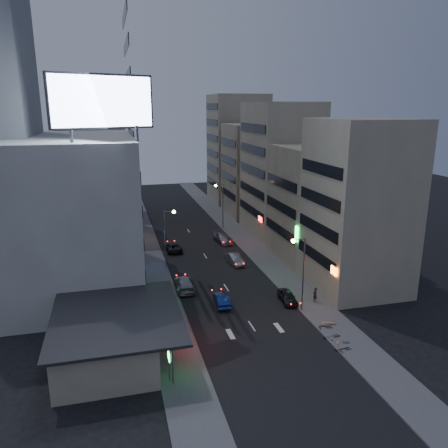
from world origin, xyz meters
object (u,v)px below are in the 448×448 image
object	(u,v)px
parked_car_right_near	(287,297)
road_car_blue	(222,299)
parked_car_left	(173,247)
parked_car_right_mid	(235,259)
parked_car_right_far	(223,238)
road_car_silver	(184,283)
scooter_blue	(337,328)
person	(315,295)
scooter_black_b	(332,320)
scooter_silver_b	(336,317)
scooter_silver_a	(349,336)
scooter_black_a	(349,342)

from	to	relation	value
parked_car_right_near	road_car_blue	distance (m)	7.43
parked_car_right_near	parked_car_left	size ratio (longest dim) A/B	0.81
parked_car_right_mid	parked_car_right_far	world-z (taller)	parked_car_right_far
parked_car_right_mid	road_car_silver	world-z (taller)	road_car_silver
road_car_silver	scooter_blue	xyz separation A→B (m)	(12.37, -14.42, -0.04)
person	scooter_black_b	bearing A→B (deg)	53.01
parked_car_left	person	bearing A→B (deg)	117.32
parked_car_right_near	road_car_blue	bearing A→B (deg)	175.23
road_car_blue	scooter_black_b	world-z (taller)	road_car_blue
parked_car_right_far	road_car_silver	world-z (taller)	road_car_silver
parked_car_right_far	person	bearing A→B (deg)	-86.97
road_car_silver	scooter_silver_b	xyz separation A→B (m)	(13.33, -12.38, -0.06)
road_car_silver	scooter_black_b	size ratio (longest dim) A/B	2.74
road_car_silver	person	xyz separation A→B (m)	(13.54, -7.25, 0.18)
person	road_car_silver	bearing A→B (deg)	-56.09
parked_car_right_far	scooter_black_b	world-z (taller)	parked_car_right_far
road_car_silver	scooter_silver_b	distance (m)	18.20
road_car_blue	scooter_black_b	distance (m)	12.09
parked_car_right_far	scooter_silver_a	distance (m)	33.26
scooter_silver_a	scooter_silver_b	world-z (taller)	scooter_silver_b
person	scooter_black_b	xyz separation A→B (m)	(-0.90, -5.64, -0.24)
parked_car_right_far	scooter_black_a	xyz separation A→B (m)	(3.03, -34.00, -0.09)
parked_car_right_near	scooter_silver_b	bearing A→B (deg)	-61.27
parked_car_left	scooter_blue	bearing A→B (deg)	108.95
parked_car_right_mid	road_car_silver	distance (m)	10.91
scooter_blue	parked_car_right_near	bearing A→B (deg)	-1.92
parked_car_right_near	scooter_blue	xyz separation A→B (m)	(1.77, -8.01, 0.08)
scooter_silver_a	parked_car_right_near	bearing A→B (deg)	25.60
person	scooter_blue	size ratio (longest dim) A/B	0.83
scooter_black_a	scooter_black_b	size ratio (longest dim) A/B	0.88
road_car_blue	scooter_silver_b	world-z (taller)	road_car_blue
parked_car_right_far	scooter_black_a	size ratio (longest dim) A/B	2.95
parked_car_right_far	road_car_blue	size ratio (longest dim) A/B	1.23
road_car_blue	person	bearing A→B (deg)	172.96
scooter_black_a	scooter_black_b	xyz separation A→B (m)	(0.43, 3.95, 0.07)
parked_car_left	scooter_black_a	size ratio (longest dim) A/B	2.79
parked_car_left	road_car_blue	size ratio (longest dim) A/B	1.17
parked_car_right_mid	scooter_blue	size ratio (longest dim) A/B	2.12
parked_car_left	road_car_silver	distance (m)	14.95
road_car_blue	scooter_black_b	bearing A→B (deg)	144.79
parked_car_right_far	scooter_silver_a	xyz separation A→B (m)	(3.55, -33.07, -0.09)
parked_car_left	road_car_silver	bearing A→B (deg)	84.43
parked_car_right_mid	road_car_silver	bearing A→B (deg)	-145.40
parked_car_right_mid	parked_car_left	xyz separation A→B (m)	(-7.54, 7.87, -0.03)
scooter_silver_a	scooter_silver_b	bearing A→B (deg)	3.35
road_car_silver	scooter_blue	world-z (taller)	road_car_silver
parked_car_left	person	xyz separation A→B (m)	(12.77, -22.18, 0.29)
parked_car_right_mid	road_car_blue	xyz separation A→B (m)	(-5.05, -12.33, -0.02)
person	scooter_silver_b	xyz separation A→B (m)	(-0.21, -5.14, -0.24)
parked_car_left	scooter_blue	world-z (taller)	scooter_blue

